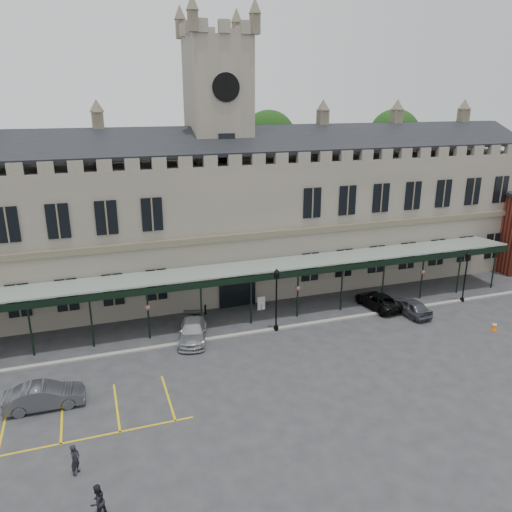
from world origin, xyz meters
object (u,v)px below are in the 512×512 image
object	(u,v)px
lamp_post_mid	(276,294)
car_taxi	(193,331)
car_van	(378,301)
sign_board	(261,303)
car_right_a	(410,306)
lamp_post_right	(466,272)
traffic_cone	(494,326)
person_b	(97,501)
station_building	(221,220)
car_left_b	(45,396)
clock_tower	(219,147)
person_a	(75,460)

from	to	relation	value
lamp_post_mid	car_taxi	world-z (taller)	lamp_post_mid
car_van	sign_board	bearing A→B (deg)	-23.99
car_right_a	lamp_post_right	bearing A→B (deg)	-178.92
car_taxi	traffic_cone	bearing A→B (deg)	0.42
person_b	lamp_post_mid	bearing A→B (deg)	-176.80
car_van	station_building	bearing A→B (deg)	-47.14
station_building	car_right_a	world-z (taller)	station_building
lamp_post_mid	car_right_a	world-z (taller)	lamp_post_mid
traffic_cone	car_taxi	world-z (taller)	car_taxi
lamp_post_right	car_left_b	bearing A→B (deg)	-171.55
car_right_a	traffic_cone	bearing A→B (deg)	126.45
lamp_post_right	car_van	size ratio (longest dim) A/B	1.01
traffic_cone	car_left_b	bearing A→B (deg)	179.15
clock_tower	traffic_cone	xyz separation A→B (m)	(17.40, -16.13, -12.75)
lamp_post_right	person_a	bearing A→B (deg)	-160.65
sign_board	car_right_a	distance (m)	12.34
lamp_post_right	car_van	world-z (taller)	lamp_post_right
lamp_post_right	clock_tower	bearing A→B (deg)	150.98
person_a	car_taxi	bearing A→B (deg)	-3.93
traffic_cone	sign_board	world-z (taller)	sign_board
lamp_post_mid	car_right_a	distance (m)	11.82
station_building	traffic_cone	xyz separation A→B (m)	(17.40, -16.04, -6.11)
station_building	traffic_cone	size ratio (longest dim) A/B	81.65
lamp_post_right	car_taxi	size ratio (longest dim) A/B	0.97
station_building	car_right_a	size ratio (longest dim) A/B	14.71
lamp_post_right	traffic_cone	size ratio (longest dim) A/B	6.38
car_right_a	person_b	world-z (taller)	person_b
car_taxi	person_b	size ratio (longest dim) A/B	3.07
car_taxi	person_a	world-z (taller)	person_a
station_building	car_van	xyz separation A→B (m)	(11.29, -9.27, -5.83)
lamp_post_mid	traffic_cone	bearing A→B (deg)	-19.14
car_taxi	person_b	xyz separation A→B (m)	(-7.30, -14.88, 0.09)
car_van	person_a	bearing A→B (deg)	19.46
person_a	clock_tower	bearing A→B (deg)	-0.33
car_left_b	car_taxi	distance (m)	11.35
traffic_cone	car_right_a	world-z (taller)	car_right_a
lamp_post_right	person_b	distance (m)	34.58
lamp_post_mid	car_left_b	size ratio (longest dim) A/B	1.14
lamp_post_right	person_b	bearing A→B (deg)	-155.43
car_taxi	car_van	xyz separation A→B (m)	(16.29, 0.71, -0.06)
clock_tower	person_b	world-z (taller)	clock_tower
car_taxi	person_a	size ratio (longest dim) A/B	3.03
sign_board	lamp_post_mid	bearing A→B (deg)	-96.39
car_van	person_a	world-z (taller)	person_a
clock_tower	car_right_a	distance (m)	21.30
lamp_post_right	lamp_post_mid	bearing A→B (deg)	179.97
station_building	clock_tower	distance (m)	6.64
clock_tower	car_van	world-z (taller)	clock_tower
lamp_post_mid	car_van	xyz separation A→B (m)	(9.85, 1.23, -2.36)
car_taxi	car_van	distance (m)	16.30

